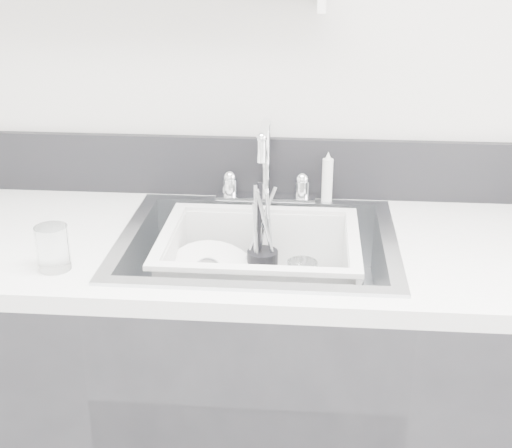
{
  "coord_description": "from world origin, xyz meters",
  "views": [
    {
      "loc": [
        0.12,
        -0.31,
        1.58
      ],
      "look_at": [
        0.0,
        1.14,
        0.98
      ],
      "focal_mm": 50.0,
      "sensor_mm": 36.0,
      "label": 1
    }
  ],
  "objects": [
    {
      "name": "counter_run",
      "position": [
        0.0,
        1.19,
        0.46
      ],
      "size": [
        3.2,
        0.62,
        0.92
      ],
      "color": "#242427",
      "rests_on": "ground"
    },
    {
      "name": "backsplash",
      "position": [
        0.0,
        1.49,
        1.0
      ],
      "size": [
        3.2,
        0.02,
        0.16
      ],
      "primitive_type": "cube",
      "color": "black",
      "rests_on": "counter_run"
    },
    {
      "name": "sink",
      "position": [
        0.0,
        1.19,
        0.83
      ],
      "size": [
        0.64,
        0.52,
        0.2
      ],
      "primitive_type": null,
      "color": "silver",
      "rests_on": "counter_run"
    },
    {
      "name": "faucet",
      "position": [
        0.0,
        1.44,
        0.98
      ],
      "size": [
        0.26,
        0.18,
        0.23
      ],
      "color": "silver",
      "rests_on": "counter_run"
    },
    {
      "name": "side_sprayer",
      "position": [
        0.16,
        1.44,
        0.99
      ],
      "size": [
        0.03,
        0.03,
        0.14
      ],
      "primitive_type": "cylinder",
      "color": "silver",
      "rests_on": "counter_run"
    },
    {
      "name": "wash_tub",
      "position": [
        0.0,
        1.2,
        0.84
      ],
      "size": [
        0.55,
        0.49,
        0.18
      ],
      "primitive_type": null,
      "rotation": [
        0.0,
        0.0,
        -0.28
      ],
      "color": "silver",
      "rests_on": "sink"
    },
    {
      "name": "plate_stack",
      "position": [
        -0.1,
        1.19,
        0.8
      ],
      "size": [
        0.27,
        0.26,
        0.1
      ],
      "rotation": [
        0.0,
        0.0,
        0.25
      ],
      "color": "white",
      "rests_on": "wash_tub"
    },
    {
      "name": "utensil_cup",
      "position": [
        0.01,
        1.26,
        0.82
      ],
      "size": [
        0.08,
        0.08,
        0.25
      ],
      "rotation": [
        0.0,
        0.0,
        -0.08
      ],
      "color": "black",
      "rests_on": "wash_tub"
    },
    {
      "name": "ladle",
      "position": [
        -0.06,
        1.15,
        0.81
      ],
      "size": [
        0.29,
        0.25,
        0.08
      ],
      "primitive_type": null,
      "rotation": [
        0.0,
        0.0,
        -0.64
      ],
      "color": "silver",
      "rests_on": "wash_tub"
    },
    {
      "name": "tumbler_in_tub",
      "position": [
        0.1,
        1.19,
        0.82
      ],
      "size": [
        0.07,
        0.07,
        0.1
      ],
      "primitive_type": "cylinder",
      "rotation": [
        0.0,
        0.0,
        0.03
      ],
      "color": "white",
      "rests_on": "wash_tub"
    },
    {
      "name": "tumbler_counter",
      "position": [
        -0.42,
        1.0,
        0.97
      ],
      "size": [
        0.07,
        0.07,
        0.1
      ],
      "primitive_type": "cylinder",
      "rotation": [
        0.0,
        0.0,
        -0.08
      ],
      "color": "white",
      "rests_on": "counter_run"
    },
    {
      "name": "bowl_small",
      "position": [
        0.1,
        1.12,
        0.78
      ],
      "size": [
        0.13,
        0.13,
        0.03
      ],
      "primitive_type": "imported",
      "rotation": [
        0.0,
        0.0,
        -0.32
      ],
      "color": "white",
      "rests_on": "wash_tub"
    }
  ]
}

